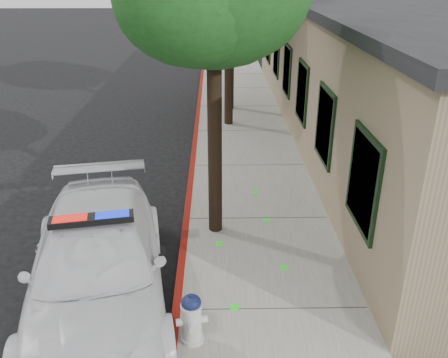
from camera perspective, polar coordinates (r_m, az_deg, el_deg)
ground at (r=8.03m, az=-6.19°, el=-16.30°), size 120.00×120.00×0.00m
sidewalk at (r=10.45m, az=3.93°, el=-5.08°), size 3.20×60.00×0.15m
red_curb at (r=10.43m, az=-4.57°, el=-5.13°), size 0.14×60.00×0.16m
clapboard_building at (r=16.48m, az=20.68°, el=12.17°), size 7.30×20.89×4.24m
police_car at (r=8.07m, az=-15.06°, el=-9.90°), size 3.10×5.66×1.67m
fire_hydrant at (r=7.12m, az=-3.92°, el=-16.47°), size 0.47×0.41×0.82m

